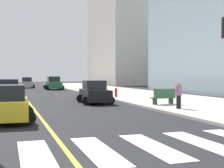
# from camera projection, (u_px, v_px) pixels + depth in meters

# --- Properties ---
(sidewalk_kerb_east) EXTENTS (10.00, 120.00, 0.15)m
(sidewalk_kerb_east) POSITION_uv_depth(u_px,v_px,m) (173.00, 100.00, 28.32)
(sidewalk_kerb_east) COLOR #B2ADA3
(sidewalk_kerb_east) RESTS_ON ground
(crosswalk_paint) EXTENTS (13.50, 4.00, 0.01)m
(crosswalk_paint) POSITION_uv_depth(u_px,v_px,m) (67.00, 153.00, 9.35)
(crosswalk_paint) COLOR silver
(crosswalk_paint) RESTS_ON ground
(lane_divider_paint) EXTENTS (0.16, 80.00, 0.01)m
(lane_divider_paint) POSITION_uv_depth(u_px,v_px,m) (21.00, 92.00, 43.58)
(lane_divider_paint) COLOR yellow
(lane_divider_paint) RESTS_ON ground
(parking_garage_concrete) EXTENTS (18.00, 24.00, 23.73)m
(parking_garage_concrete) POSITION_uv_depth(u_px,v_px,m) (134.00, 37.00, 80.32)
(parking_garage_concrete) COLOR #B2ADA3
(parking_garage_concrete) RESTS_ON ground
(car_silver_nearest) EXTENTS (2.66, 4.24, 1.89)m
(car_silver_nearest) POSITION_uv_depth(u_px,v_px,m) (27.00, 83.00, 57.02)
(car_silver_nearest) COLOR #B7B7BC
(car_silver_nearest) RESTS_ON ground
(car_blue_second) EXTENTS (2.70, 4.33, 1.93)m
(car_blue_second) POSITION_uv_depth(u_px,v_px,m) (7.00, 92.00, 26.09)
(car_blue_second) COLOR #2D479E
(car_blue_second) RESTS_ON ground
(car_yellow_third) EXTENTS (2.59, 4.07, 1.79)m
(car_yellow_third) POSITION_uv_depth(u_px,v_px,m) (8.00, 105.00, 15.39)
(car_yellow_third) COLOR gold
(car_yellow_third) RESTS_ON ground
(car_green_fourth) EXTENTS (2.90, 4.63, 2.06)m
(car_green_fourth) POSITION_uv_depth(u_px,v_px,m) (54.00, 83.00, 50.25)
(car_green_fourth) COLOR #236B42
(car_green_fourth) RESTS_ON ground
(car_black_fifth) EXTENTS (2.69, 4.19, 1.84)m
(car_black_fifth) POSITION_uv_depth(u_px,v_px,m) (95.00, 93.00, 25.70)
(car_black_fifth) COLOR black
(car_black_fifth) RESTS_ON ground
(park_bench) EXTENTS (1.84, 0.72, 1.12)m
(park_bench) POSITION_uv_depth(u_px,v_px,m) (164.00, 97.00, 23.16)
(park_bench) COLOR #33603D
(park_bench) RESTS_ON sidewalk_kerb_east
(pedestrian_waiting_east) EXTENTS (0.42, 0.42, 1.68)m
(pedestrian_waiting_east) POSITION_uv_depth(u_px,v_px,m) (179.00, 94.00, 20.26)
(pedestrian_waiting_east) COLOR black
(pedestrian_waiting_east) RESTS_ON sidewalk_kerb_east
(fire_hydrant) EXTENTS (0.26, 0.26, 0.89)m
(fire_hydrant) POSITION_uv_depth(u_px,v_px,m) (116.00, 92.00, 31.32)
(fire_hydrant) COLOR red
(fire_hydrant) RESTS_ON sidewalk_kerb_east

